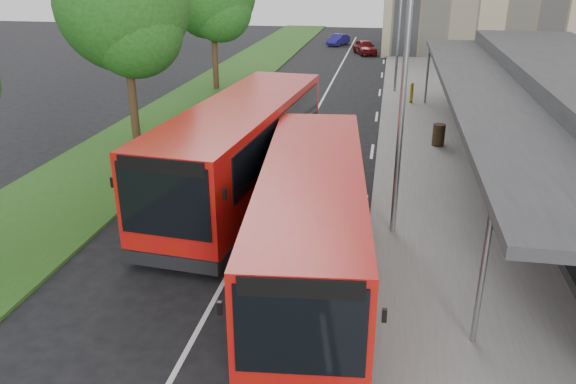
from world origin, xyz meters
name	(u,v)px	position (x,y,z in m)	size (l,w,h in m)	color
ground	(238,255)	(0.00, 0.00, 0.00)	(120.00, 120.00, 0.00)	black
pavement	(426,100)	(6.00, 20.00, 0.07)	(5.00, 80.00, 0.15)	slate
grass_verge	(212,92)	(-7.00, 20.00, 0.05)	(5.00, 80.00, 0.10)	#1E4A17
lane_centre_line	(312,118)	(0.00, 15.00, 0.01)	(0.12, 70.00, 0.01)	silver
kerb_dashes	(378,103)	(3.30, 19.00, 0.01)	(0.12, 56.00, 0.01)	silver
tree_mid	(124,14)	(-7.01, 9.05, 5.62)	(5.41, 5.41, 8.69)	#302013
tree_far	(212,0)	(-7.01, 21.05, 5.47)	(5.27, 5.27, 8.48)	#302013
lamp_post_near	(401,77)	(4.12, 2.00, 4.72)	(1.44, 0.28, 8.00)	gray
lamp_post_far	(399,14)	(4.12, 22.00, 4.72)	(1.44, 0.28, 8.00)	gray
bus_main	(312,221)	(2.12, -0.57, 1.51)	(3.65, 10.60, 2.94)	#AE0911
bus_second	(243,150)	(-0.92, 4.27, 1.67)	(3.93, 11.70, 3.26)	#AE0911
litter_bin	(439,135)	(6.08, 10.90, 0.63)	(0.53, 0.53, 0.95)	#332515
bollard	(412,93)	(5.12, 18.90, 0.70)	(0.18, 0.18, 1.11)	#E7AF0C
car_near	(365,47)	(1.54, 37.89, 0.62)	(1.46, 3.64, 1.24)	#5F0D0F
car_far	(338,40)	(-1.32, 43.25, 0.53)	(1.11, 3.20, 1.05)	navy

